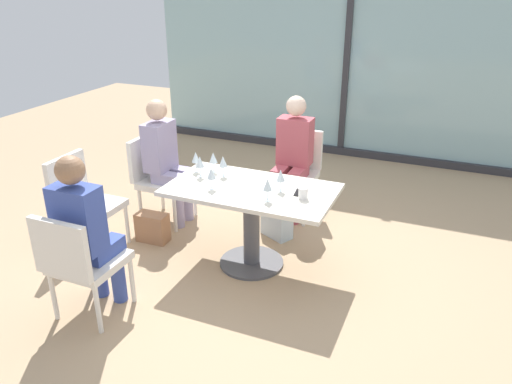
{
  "coord_description": "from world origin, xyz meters",
  "views": [
    {
      "loc": [
        1.51,
        -3.49,
        2.36
      ],
      "look_at": [
        0.0,
        0.1,
        0.65
      ],
      "focal_mm": 35.21,
      "sensor_mm": 36.0,
      "label": 1
    }
  ],
  "objects_px": {
    "wine_glass_4": "(281,176)",
    "handbag_0": "(153,227)",
    "dining_table_main": "(251,208)",
    "chair_near_window": "(296,168)",
    "wine_glass_1": "(268,185)",
    "handbag_1": "(277,223)",
    "wine_glass_5": "(211,174)",
    "person_front_left": "(86,228)",
    "chair_front_left": "(79,260)",
    "wine_glass_6": "(200,162)",
    "wine_glass_0": "(213,158)",
    "chair_side_end": "(83,198)",
    "person_near_window": "(293,152)",
    "coffee_cup": "(303,193)",
    "chair_far_left": "(158,174)",
    "wine_glass_3": "(223,162)",
    "person_far_left": "(166,156)",
    "wine_glass_2": "(196,158)",
    "cell_phone_on_table": "(299,193)"
  },
  "relations": [
    {
      "from": "wine_glass_4",
      "to": "handbag_0",
      "type": "height_order",
      "value": "wine_glass_4"
    },
    {
      "from": "dining_table_main",
      "to": "chair_near_window",
      "type": "bearing_deg",
      "value": 90.0
    },
    {
      "from": "wine_glass_1",
      "to": "wine_glass_4",
      "type": "xyz_separation_m",
      "value": [
        0.03,
        0.21,
        0.0
      ]
    },
    {
      "from": "handbag_0",
      "to": "handbag_1",
      "type": "height_order",
      "value": "same"
    },
    {
      "from": "wine_glass_5",
      "to": "chair_near_window",
      "type": "bearing_deg",
      "value": 77.47
    },
    {
      "from": "person_front_left",
      "to": "wine_glass_1",
      "type": "height_order",
      "value": "person_front_left"
    },
    {
      "from": "chair_front_left",
      "to": "wine_glass_6",
      "type": "distance_m",
      "value": 1.31
    },
    {
      "from": "handbag_1",
      "to": "wine_glass_0",
      "type": "bearing_deg",
      "value": -115.05
    },
    {
      "from": "dining_table_main",
      "to": "wine_glass_4",
      "type": "height_order",
      "value": "wine_glass_4"
    },
    {
      "from": "person_front_left",
      "to": "handbag_0",
      "type": "xyz_separation_m",
      "value": [
        -0.2,
        1.07,
        -0.56
      ]
    },
    {
      "from": "chair_near_window",
      "to": "handbag_0",
      "type": "relative_size",
      "value": 2.9
    },
    {
      "from": "chair_near_window",
      "to": "handbag_1",
      "type": "bearing_deg",
      "value": -87.7
    },
    {
      "from": "chair_front_left",
      "to": "person_front_left",
      "type": "height_order",
      "value": "person_front_left"
    },
    {
      "from": "chair_side_end",
      "to": "person_front_left",
      "type": "xyz_separation_m",
      "value": [
        0.7,
        -0.75,
        0.2
      ]
    },
    {
      "from": "dining_table_main",
      "to": "wine_glass_5",
      "type": "relative_size",
      "value": 7.48
    },
    {
      "from": "person_near_window",
      "to": "handbag_0",
      "type": "bearing_deg",
      "value": -134.81
    },
    {
      "from": "coffee_cup",
      "to": "wine_glass_5",
      "type": "bearing_deg",
      "value": -171.88
    },
    {
      "from": "person_front_left",
      "to": "wine_glass_0",
      "type": "bearing_deg",
      "value": 73.12
    },
    {
      "from": "person_near_window",
      "to": "wine_glass_6",
      "type": "bearing_deg",
      "value": -116.7
    },
    {
      "from": "person_near_window",
      "to": "wine_glass_1",
      "type": "xyz_separation_m",
      "value": [
        0.22,
        -1.24,
        0.16
      ]
    },
    {
      "from": "chair_front_left",
      "to": "chair_side_end",
      "type": "height_order",
      "value": "same"
    },
    {
      "from": "wine_glass_4",
      "to": "coffee_cup",
      "type": "xyz_separation_m",
      "value": [
        0.21,
        -0.07,
        -0.09
      ]
    },
    {
      "from": "wine_glass_1",
      "to": "chair_far_left",
      "type": "bearing_deg",
      "value": 156.0
    },
    {
      "from": "chair_far_left",
      "to": "wine_glass_3",
      "type": "height_order",
      "value": "wine_glass_3"
    },
    {
      "from": "chair_far_left",
      "to": "wine_glass_5",
      "type": "distance_m",
      "value": 1.17
    },
    {
      "from": "chair_far_left",
      "to": "chair_side_end",
      "type": "xyz_separation_m",
      "value": [
        -0.3,
        -0.76,
        0.0
      ]
    },
    {
      "from": "chair_side_end",
      "to": "wine_glass_5",
      "type": "bearing_deg",
      "value": 7.37
    },
    {
      "from": "person_front_left",
      "to": "wine_glass_1",
      "type": "xyz_separation_m",
      "value": [
        1.04,
        0.87,
        0.16
      ]
    },
    {
      "from": "wine_glass_5",
      "to": "chair_front_left",
      "type": "bearing_deg",
      "value": -117.76
    },
    {
      "from": "chair_side_end",
      "to": "wine_glass_0",
      "type": "relative_size",
      "value": 4.7
    },
    {
      "from": "chair_front_left",
      "to": "handbag_0",
      "type": "xyz_separation_m",
      "value": [
        -0.2,
        1.18,
        -0.36
      ]
    },
    {
      "from": "dining_table_main",
      "to": "person_far_left",
      "type": "xyz_separation_m",
      "value": [
        -1.12,
        0.46,
        0.16
      ]
    },
    {
      "from": "wine_glass_5",
      "to": "handbag_1",
      "type": "relative_size",
      "value": 0.62
    },
    {
      "from": "wine_glass_4",
      "to": "wine_glass_6",
      "type": "relative_size",
      "value": 1.0
    },
    {
      "from": "wine_glass_6",
      "to": "coffee_cup",
      "type": "relative_size",
      "value": 2.06
    },
    {
      "from": "handbag_1",
      "to": "chair_front_left",
      "type": "bearing_deg",
      "value": -89.06
    },
    {
      "from": "wine_glass_2",
      "to": "wine_glass_4",
      "type": "height_order",
      "value": "same"
    },
    {
      "from": "wine_glass_3",
      "to": "wine_glass_4",
      "type": "height_order",
      "value": "same"
    },
    {
      "from": "person_near_window",
      "to": "person_front_left",
      "type": "relative_size",
      "value": 1.0
    },
    {
      "from": "coffee_cup",
      "to": "wine_glass_0",
      "type": "bearing_deg",
      "value": 165.68
    },
    {
      "from": "person_far_left",
      "to": "wine_glass_6",
      "type": "height_order",
      "value": "person_far_left"
    },
    {
      "from": "person_far_left",
      "to": "wine_glass_6",
      "type": "relative_size",
      "value": 6.81
    },
    {
      "from": "handbag_0",
      "to": "cell_phone_on_table",
      "type": "bearing_deg",
      "value": -0.7
    },
    {
      "from": "wine_glass_0",
      "to": "wine_glass_2",
      "type": "height_order",
      "value": "same"
    },
    {
      "from": "wine_glass_4",
      "to": "cell_phone_on_table",
      "type": "distance_m",
      "value": 0.2
    },
    {
      "from": "cell_phone_on_table",
      "to": "handbag_0",
      "type": "xyz_separation_m",
      "value": [
        -1.43,
        -0.03,
        -0.59
      ]
    },
    {
      "from": "wine_glass_3",
      "to": "wine_glass_6",
      "type": "bearing_deg",
      "value": -153.95
    },
    {
      "from": "chair_far_left",
      "to": "wine_glass_4",
      "type": "bearing_deg",
      "value": -16.22
    },
    {
      "from": "chair_side_end",
      "to": "wine_glass_2",
      "type": "xyz_separation_m",
      "value": [
        0.93,
        0.45,
        0.37
      ]
    },
    {
      "from": "wine_glass_1",
      "to": "handbag_0",
      "type": "distance_m",
      "value": 1.46
    }
  ]
}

